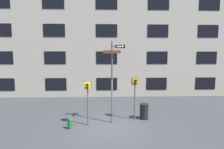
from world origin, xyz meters
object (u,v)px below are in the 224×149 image
Objects in this scene: pedestrian_signal_right at (135,87)px; trash_bin at (144,111)px; pedestrian_signal_left at (88,91)px; street_sign_pole at (113,76)px; fire_hydrant at (70,124)px.

pedestrian_signal_right reaches higher than trash_bin.
pedestrian_signal_left is 0.97× the size of pedestrian_signal_right.
fire_hydrant is (-2.34, -0.78, -2.49)m from street_sign_pole.
pedestrian_signal_left is 4.21× the size of fire_hydrant.
street_sign_pole is 1.91× the size of pedestrian_signal_left.
street_sign_pole reaches higher than fire_hydrant.
trash_bin is (0.60, 0.09, -1.54)m from pedestrian_signal_right.
trash_bin is (1.95, 0.55, -2.29)m from street_sign_pole.
trash_bin is at bearing 15.77° from street_sign_pole.
pedestrian_signal_right is 4.36× the size of fire_hydrant.
street_sign_pole reaches higher than pedestrian_signal_right.
pedestrian_signal_right is 4.26m from fire_hydrant.
fire_hydrant is at bearing -161.36° from pedestrian_signal_right.
pedestrian_signal_left is 2.60× the size of trash_bin.
pedestrian_signal_right reaches higher than fire_hydrant.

